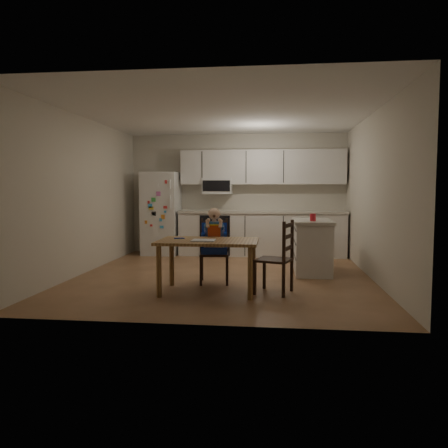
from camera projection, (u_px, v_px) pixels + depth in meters
name	position (u px, v px, depth m)	size (l,w,h in m)	color
room	(227.00, 195.00, 7.19)	(4.52, 5.01, 2.51)	brown
refrigerator	(161.00, 213.00, 9.06)	(0.72, 0.70, 1.70)	silver
kitchen_run	(260.00, 212.00, 8.91)	(3.37, 0.62, 2.15)	silver
kitchen_island	(312.00, 246.00, 7.07)	(0.61, 1.16, 0.85)	silver
red_cup	(313.00, 217.00, 6.77)	(0.09, 0.09, 0.11)	red
dining_table	(208.00, 247.00, 5.68)	(1.29, 0.83, 0.69)	brown
napkin	(204.00, 240.00, 5.59)	(0.30, 0.26, 0.01)	#BABABF
toddler_spoon	(179.00, 238.00, 5.81)	(0.02, 0.02, 0.12)	#1334B4
chair_booster	(214.00, 238.00, 6.29)	(0.45, 0.45, 1.08)	black
chair_side	(281.00, 253.00, 5.60)	(0.53, 0.53, 0.95)	black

